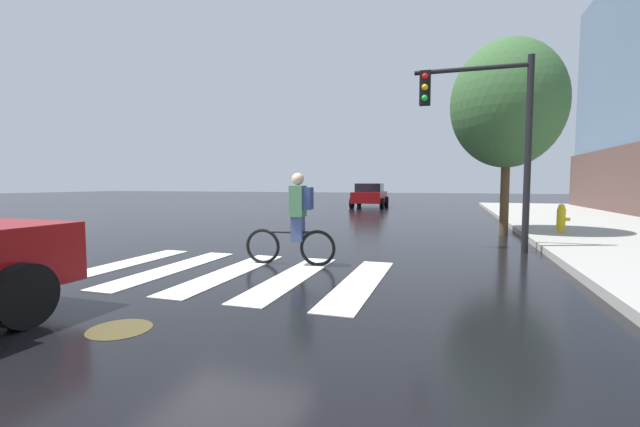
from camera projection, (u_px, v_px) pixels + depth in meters
The scene contains 8 objects.
ground_plane at pixel (225, 273), 6.96m from camera, with size 120.00×120.00×0.00m, color black.
crosswalk_stripes at pixel (229, 273), 6.94m from camera, with size 5.03×3.31×0.01m.
manhole_cover at pixel (120, 329), 4.27m from camera, with size 0.64×0.64×0.01m, color #473D1E.
sedan_mid at pixel (370, 195), 25.92m from camera, with size 2.20×4.40×1.49m.
cyclist at pixel (296, 220), 7.54m from camera, with size 1.71×0.38×1.69m.
traffic_light_near at pixel (487, 121), 9.03m from camera, with size 2.47×0.28×4.20m.
fire_hydrant at pixel (561, 218), 11.52m from camera, with size 0.33×0.22×0.78m.
street_tree_near at pixel (508, 104), 11.61m from camera, with size 3.10×3.10×5.51m.
Camera 1 is at (3.59, -6.07, 1.50)m, focal length 23.28 mm.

